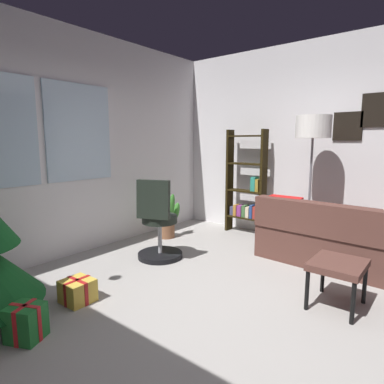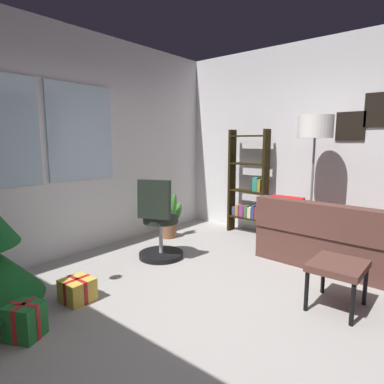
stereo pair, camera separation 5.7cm
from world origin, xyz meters
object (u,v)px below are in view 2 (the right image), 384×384
Objects in this scene: office_chair at (159,227)px; floor_lamp at (315,134)px; gift_box_gold at (77,290)px; potted_plant at (167,219)px; couch at (360,243)px; bookshelf at (249,189)px; gift_box_green at (25,321)px; footstool at (338,269)px.

floor_lamp reaches higher than office_chair.
potted_plant reaches higher than gift_box_gold.
floor_lamp is (0.10, 0.64, 1.27)m from couch.
gift_box_green is at bearing -177.68° from bookshelf.
couch is at bearing -34.63° from gift_box_gold.
couch is 1.81m from bookshelf.
couch reaches higher than gift_box_gold.
footstool is 2.56m from gift_box_green.
gift_box_green is at bearing 163.90° from floor_lamp.
gift_box_green is 1.87m from office_chair.
gift_box_gold is 3.02m from bookshelf.
gift_box_gold is 0.40× the size of potted_plant.
floor_lamp reaches higher than couch.
couch reaches higher than footstool.
bookshelf reaches higher than footstool.
gift_box_gold is at bearing 156.79° from floor_lamp.
office_chair is (1.25, 0.20, 0.30)m from gift_box_gold.
gift_box_gold is at bearing 178.60° from bookshelf.
floor_lamp is (2.68, -1.15, 1.44)m from gift_box_gold.
office_chair reaches higher than footstool.
couch is at bearing -55.99° from office_chair.
office_chair reaches higher than gift_box_gold.
gift_box_gold is 0.27× the size of office_chair.
gift_box_green is 0.30× the size of office_chair.
potted_plant is (-0.62, 2.53, 0.01)m from couch.
floor_lamp reaches higher than bookshelf.
office_chair is (-0.14, 2.06, 0.04)m from footstool.
couch is at bearing -76.29° from potted_plant.
gift_box_green is 3.66m from floor_lamp.
office_chair reaches higher than potted_plant.
couch is 4.02× the size of footstool.
bookshelf is 1.39m from floor_lamp.
office_chair is at bearing 171.09° from bookshelf.
potted_plant is (-0.72, 1.90, -1.26)m from floor_lamp.
bookshelf is 1.36m from potted_plant.
gift_box_green is (-1.95, 1.65, -0.23)m from footstool.
footstool is (-1.20, -0.08, 0.08)m from couch.
floor_lamp is (1.43, -1.35, 1.14)m from office_chair.
potted_plant is (2.53, 0.96, 0.16)m from gift_box_green.
couch is at bearing -26.55° from gift_box_green.
gift_box_gold is at bearing -171.10° from office_chair.
office_chair is 0.62× the size of bookshelf.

